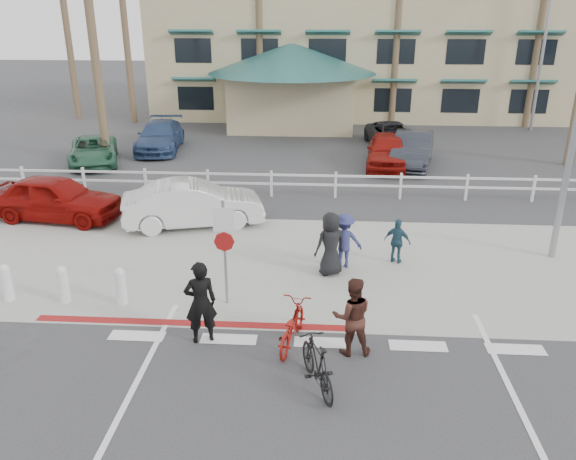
# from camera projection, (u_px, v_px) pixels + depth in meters

# --- Properties ---
(ground) EXTENTS (140.00, 140.00, 0.00)m
(ground) POSITION_uv_depth(u_px,v_px,m) (322.00, 359.00, 11.31)
(ground) COLOR #333335
(bike_path) EXTENTS (12.00, 16.00, 0.01)m
(bike_path) POSITION_uv_depth(u_px,v_px,m) (321.00, 428.00, 9.45)
(bike_path) COLOR #333335
(bike_path) RESTS_ON ground
(sidewalk_plaza) EXTENTS (22.00, 7.00, 0.01)m
(sidewalk_plaza) POSITION_uv_depth(u_px,v_px,m) (323.00, 265.00, 15.49)
(sidewalk_plaza) COLOR gray
(sidewalk_plaza) RESTS_ON ground
(cross_street) EXTENTS (40.00, 5.00, 0.01)m
(cross_street) POSITION_uv_depth(u_px,v_px,m) (324.00, 216.00, 19.20)
(cross_street) COLOR #333335
(cross_street) RESTS_ON ground
(parking_lot) EXTENTS (50.00, 16.00, 0.01)m
(parking_lot) POSITION_uv_depth(u_px,v_px,m) (325.00, 151.00, 28.03)
(parking_lot) COLOR #333335
(parking_lot) RESTS_ON ground
(curb_red) EXTENTS (7.00, 0.25, 0.02)m
(curb_red) POSITION_uv_depth(u_px,v_px,m) (189.00, 323.00, 12.60)
(curb_red) COLOR maroon
(curb_red) RESTS_ON ground
(rail_fence) EXTENTS (29.40, 0.16, 1.00)m
(rail_fence) POSITION_uv_depth(u_px,v_px,m) (338.00, 185.00, 20.85)
(rail_fence) COLOR silver
(rail_fence) RESTS_ON ground
(building) EXTENTS (28.00, 16.00, 11.30)m
(building) POSITION_uv_depth(u_px,v_px,m) (357.00, 24.00, 37.91)
(building) COLOR tan
(building) RESTS_ON ground
(sign_post) EXTENTS (0.50, 0.10, 2.90)m
(sign_post) POSITION_uv_depth(u_px,v_px,m) (225.00, 248.00, 12.96)
(sign_post) COLOR gray
(sign_post) RESTS_ON ground
(bollard_0) EXTENTS (0.26, 0.26, 0.95)m
(bollard_0) POSITION_uv_depth(u_px,v_px,m) (121.00, 286.00, 13.29)
(bollard_0) COLOR silver
(bollard_0) RESTS_ON ground
(bollard_1) EXTENTS (0.26, 0.26, 0.95)m
(bollard_1) POSITION_uv_depth(u_px,v_px,m) (63.00, 284.00, 13.37)
(bollard_1) COLOR silver
(bollard_1) RESTS_ON ground
(bollard_2) EXTENTS (0.26, 0.26, 0.95)m
(bollard_2) POSITION_uv_depth(u_px,v_px,m) (6.00, 283.00, 13.46)
(bollard_2) COLOR silver
(bollard_2) RESTS_ON ground
(streetlight_1) EXTENTS (0.60, 2.00, 9.50)m
(streetlight_1) POSITION_uv_depth(u_px,v_px,m) (544.00, 45.00, 31.13)
(streetlight_1) COLOR gray
(streetlight_1) RESTS_ON ground
(palm_1) EXTENTS (4.00, 4.00, 13.00)m
(palm_1) POSITION_uv_depth(u_px,v_px,m) (123.00, 11.00, 32.87)
(palm_1) COLOR #19431F
(palm_1) RESTS_ON ground
(palm_3) EXTENTS (4.00, 4.00, 14.00)m
(palm_3) POSITION_uv_depth(u_px,v_px,m) (259.00, 2.00, 32.21)
(palm_3) COLOR #19431F
(palm_3) RESTS_ON ground
(palm_5) EXTENTS (4.00, 4.00, 13.00)m
(palm_5) POSITION_uv_depth(u_px,v_px,m) (399.00, 11.00, 31.90)
(palm_5) COLOR #19431F
(palm_5) RESTS_ON ground
(palm_7) EXTENTS (4.00, 4.00, 14.00)m
(palm_7) POSITION_uv_depth(u_px,v_px,m) (544.00, 1.00, 31.24)
(palm_7) COLOR #19431F
(palm_7) RESTS_ON ground
(palm_10) EXTENTS (4.00, 4.00, 12.00)m
(palm_10) POSITION_uv_depth(u_px,v_px,m) (91.00, 24.00, 23.65)
(palm_10) COLOR #19431F
(palm_10) RESTS_ON ground
(bike_red) EXTENTS (0.94, 1.82, 0.91)m
(bike_red) POSITION_uv_depth(u_px,v_px,m) (292.00, 325.00, 11.66)
(bike_red) COLOR maroon
(bike_red) RESTS_ON ground
(rider_red) EXTENTS (0.78, 0.65, 1.84)m
(rider_red) POSITION_uv_depth(u_px,v_px,m) (201.00, 302.00, 11.62)
(rider_red) COLOR black
(rider_red) RESTS_ON ground
(bike_black) EXTENTS (1.03, 1.73, 1.00)m
(bike_black) POSITION_uv_depth(u_px,v_px,m) (317.00, 364.00, 10.31)
(bike_black) COLOR black
(bike_black) RESTS_ON ground
(rider_black) EXTENTS (0.88, 0.71, 1.68)m
(rider_black) POSITION_uv_depth(u_px,v_px,m) (352.00, 316.00, 11.25)
(rider_black) COLOR #3E1F17
(rider_black) RESTS_ON ground
(pedestrian_a) EXTENTS (1.05, 0.67, 1.54)m
(pedestrian_a) POSITION_uv_depth(u_px,v_px,m) (344.00, 241.00, 15.13)
(pedestrian_a) COLOR navy
(pedestrian_a) RESTS_ON ground
(pedestrian_child) EXTENTS (0.81, 0.60, 1.28)m
(pedestrian_child) POSITION_uv_depth(u_px,v_px,m) (397.00, 241.00, 15.41)
(pedestrian_child) COLOR #23485A
(pedestrian_child) RESTS_ON ground
(pedestrian_b) EXTENTS (1.00, 0.88, 1.72)m
(pedestrian_b) POSITION_uv_depth(u_px,v_px,m) (330.00, 244.00, 14.67)
(pedestrian_b) COLOR black
(pedestrian_b) RESTS_ON ground
(car_white_sedan) EXTENTS (4.72, 2.69, 1.47)m
(car_white_sedan) POSITION_uv_depth(u_px,v_px,m) (194.00, 204.00, 18.09)
(car_white_sedan) COLOR silver
(car_white_sedan) RESTS_ON ground
(car_red_compact) EXTENTS (4.59, 2.35, 1.50)m
(car_red_compact) POSITION_uv_depth(u_px,v_px,m) (55.00, 198.00, 18.63)
(car_red_compact) COLOR maroon
(car_red_compact) RESTS_ON ground
(lot_car_0) EXTENTS (3.37, 4.80, 1.22)m
(lot_car_0) POSITION_uv_depth(u_px,v_px,m) (93.00, 151.00, 25.46)
(lot_car_0) COLOR #275B40
(lot_car_0) RESTS_ON ground
(lot_car_2) EXTENTS (2.21, 4.55, 1.50)m
(lot_car_2) POSITION_uv_depth(u_px,v_px,m) (387.00, 150.00, 24.92)
(lot_car_2) COLOR maroon
(lot_car_2) RESTS_ON ground
(lot_car_3) EXTENTS (2.57, 4.79, 1.50)m
(lot_car_3) POSITION_uv_depth(u_px,v_px,m) (412.00, 150.00, 25.06)
(lot_car_3) COLOR #23262E
(lot_car_3) RESTS_ON ground
(lot_car_4) EXTENTS (2.50, 5.04, 1.41)m
(lot_car_4) POSITION_uv_depth(u_px,v_px,m) (160.00, 136.00, 27.90)
(lot_car_4) COLOR navy
(lot_car_4) RESTS_ON ground
(lot_car_5) EXTENTS (2.79, 4.68, 1.22)m
(lot_car_5) POSITION_uv_depth(u_px,v_px,m) (392.00, 135.00, 28.61)
(lot_car_5) COLOR black
(lot_car_5) RESTS_ON ground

